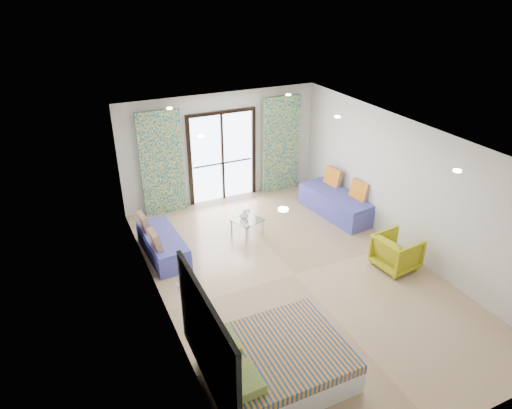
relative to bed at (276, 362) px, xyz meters
name	(u,v)px	position (x,y,z in m)	size (l,w,h in m)	color
floor	(295,274)	(1.48, 2.05, -0.28)	(5.00, 7.50, 0.01)	#947758
ceiling	(301,140)	(1.48, 2.05, 2.42)	(5.00, 7.50, 0.01)	silver
wall_back	(222,148)	(1.48, 5.80, 1.07)	(5.00, 0.01, 2.70)	silver
wall_front	(463,354)	(1.48, -1.70, 1.07)	(5.00, 0.01, 2.70)	silver
wall_left	(160,244)	(-1.02, 2.05, 1.07)	(0.01, 7.50, 2.70)	silver
wall_right	(407,188)	(3.98, 2.05, 1.07)	(0.01, 7.50, 2.70)	silver
balcony_door	(222,152)	(1.48, 5.77, 0.98)	(1.76, 0.08, 2.28)	black
balcony_rail	(223,163)	(1.48, 5.78, 0.67)	(1.52, 0.03, 0.04)	#595451
curtain_left	(162,164)	(-0.07, 5.62, 0.97)	(1.00, 0.10, 2.50)	silver
curtain_right	(281,145)	(3.03, 5.62, 0.97)	(1.00, 0.10, 2.50)	silver
downlight_a	(283,209)	(0.08, 0.05, 2.39)	(0.12, 0.12, 0.02)	#FFE0B2
downlight_b	(457,171)	(2.88, 0.05, 2.39)	(0.12, 0.12, 0.02)	#FFE0B2
downlight_c	(201,136)	(0.08, 3.05, 2.39)	(0.12, 0.12, 0.02)	#FFE0B2
downlight_d	(337,117)	(2.88, 3.05, 2.39)	(0.12, 0.12, 0.02)	#FFE0B2
downlight_e	(170,108)	(0.08, 5.05, 2.39)	(0.12, 0.12, 0.02)	#FFE0B2
downlight_f	(288,95)	(2.88, 5.05, 2.39)	(0.12, 0.12, 0.02)	#FFE0B2
headboard	(207,342)	(-0.98, 0.00, 0.77)	(0.06, 2.10, 1.50)	black
switch_plate	(178,287)	(-0.99, 1.25, 0.77)	(0.02, 0.10, 0.10)	silver
bed	(276,362)	(0.00, 0.00, 0.00)	(1.91, 1.56, 0.66)	silver
daybed_left	(162,244)	(-0.64, 3.80, -0.02)	(0.73, 1.70, 0.82)	#4548A5
daybed_right	(337,202)	(3.59, 3.81, 0.03)	(1.00, 2.04, 0.97)	#4548A5
coffee_table	(247,221)	(1.26, 3.82, 0.06)	(0.71, 0.71, 0.65)	silver
vase	(244,215)	(1.22, 3.88, 0.19)	(0.19, 0.20, 0.19)	white
armchair	(397,250)	(3.38, 1.44, 0.11)	(0.74, 0.69, 0.76)	#A8A315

